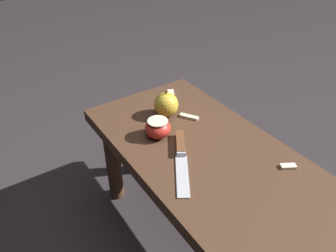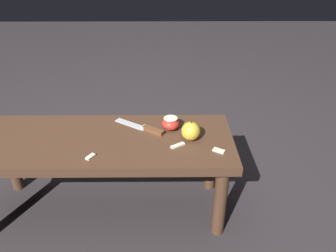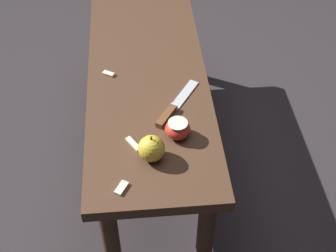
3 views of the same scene
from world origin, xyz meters
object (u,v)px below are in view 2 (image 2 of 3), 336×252
at_px(knife, 146,128).
at_px(apple_whole, 191,131).
at_px(wooden_bench, 103,150).
at_px(apple_cut, 171,123).

height_order(knife, apple_whole, apple_whole).
bearing_deg(wooden_bench, knife, -159.18).
height_order(knife, apple_cut, apple_cut).
bearing_deg(apple_whole, knife, -22.01).
distance_m(wooden_bench, apple_cut, 0.32).
bearing_deg(wooden_bench, apple_cut, -165.14).
bearing_deg(knife, apple_cut, -142.63).
distance_m(knife, apple_whole, 0.21).
xyz_separation_m(knife, apple_whole, (-0.19, 0.08, 0.03)).
bearing_deg(apple_whole, wooden_bench, -1.14).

